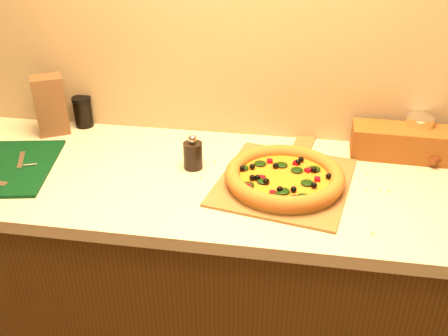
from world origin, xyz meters
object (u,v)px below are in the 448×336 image
cutting_board (9,167)px  dark_jar (83,112)px  coffee_canister (417,134)px  pepper_grinder (193,154)px  pizza (284,177)px  pizza_peel (286,179)px

cutting_board → dark_jar: 0.38m
coffee_canister → dark_jar: bearing=178.9°
cutting_board → pepper_grinder: (0.59, 0.11, 0.04)m
pizza → cutting_board: size_ratio=0.87×
pepper_grinder → coffee_canister: (0.73, 0.23, 0.02)m
pizza_peel → pizza: (-0.00, -0.04, 0.03)m
pizza_peel → pepper_grinder: (-0.30, 0.03, 0.04)m
pizza_peel → pepper_grinder: pepper_grinder is taller
coffee_canister → dark_jar: size_ratio=1.15×
pepper_grinder → dark_jar: bearing=152.0°
pizza_peel → pizza: pizza is taller
pizza_peel → dark_jar: size_ratio=5.27×
pizza → coffee_canister: bearing=35.0°
cutting_board → pepper_grinder: bearing=-1.2°
pizza → pepper_grinder: 0.31m
coffee_canister → pizza_peel: bearing=-148.2°
pizza_peel → coffee_canister: bearing=42.6°
pizza_peel → coffee_canister: (0.43, 0.26, 0.06)m
cutting_board → pizza: bearing=-9.0°
pizza_peel → coffee_canister: coffee_canister is taller
pepper_grinder → pizza_peel: bearing=-6.1°
cutting_board → coffee_canister: coffee_canister is taller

